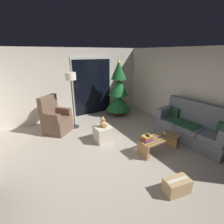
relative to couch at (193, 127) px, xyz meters
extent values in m
plane|color=#9E9384|center=(-2.32, 0.44, -0.40)|extent=(7.00, 7.00, 0.00)
cube|color=beige|center=(-2.32, 3.50, 0.85)|extent=(5.72, 0.12, 2.50)
cube|color=beige|center=(0.54, 0.44, 0.85)|extent=(0.12, 6.00, 2.50)
cube|color=silver|center=(-1.45, 3.43, 0.70)|extent=(1.60, 0.02, 2.20)
cube|color=black|center=(-1.45, 3.41, 0.65)|extent=(1.50, 0.02, 2.10)
cube|color=slate|center=(-0.07, -0.01, -0.23)|extent=(0.90, 1.95, 0.34)
cube|color=slate|center=(-0.04, -0.63, 0.01)|extent=(0.72, 0.65, 0.14)
cube|color=slate|center=(-0.09, -0.01, 0.01)|extent=(0.72, 0.65, 0.14)
cube|color=slate|center=(-0.13, 0.61, 0.01)|extent=(0.72, 0.65, 0.14)
cube|color=slate|center=(0.23, 0.01, 0.38)|extent=(0.34, 1.91, 0.60)
cube|color=slate|center=(-0.13, 0.86, 0.22)|extent=(0.77, 0.25, 0.28)
cube|color=#234C2D|center=(-0.13, 0.24, 0.09)|extent=(0.66, 0.94, 0.02)
cube|color=#234C2D|center=(0.04, 0.70, 0.22)|extent=(0.14, 0.33, 0.28)
cube|color=#9E7547|center=(-1.19, -0.08, -0.03)|extent=(1.10, 0.05, 0.04)
cube|color=#9E7547|center=(-1.19, 0.01, -0.03)|extent=(1.10, 0.05, 0.04)
cube|color=#9E7547|center=(-1.19, 0.10, -0.03)|extent=(1.10, 0.05, 0.04)
cube|color=#9E7547|center=(-1.19, 0.19, -0.03)|extent=(1.10, 0.05, 0.04)
cube|color=#9E7547|center=(-1.19, 0.27, -0.03)|extent=(1.10, 0.05, 0.04)
cube|color=#9E7547|center=(-1.68, 0.10, -0.23)|extent=(0.05, 0.36, 0.35)
cube|color=#9E7547|center=(-0.70, 0.10, -0.23)|extent=(0.05, 0.36, 0.35)
cube|color=#ADADB2|center=(-0.92, 0.17, 0.00)|extent=(0.09, 0.16, 0.02)
cube|color=#333338|center=(-1.14, 0.10, 0.00)|extent=(0.16, 0.07, 0.02)
cube|color=#6B3D7A|center=(-1.53, 0.14, 0.00)|extent=(0.26, 0.20, 0.03)
cube|color=#A32D28|center=(-1.54, 0.15, 0.04)|extent=(0.22, 0.15, 0.04)
cube|color=#B79333|center=(-1.54, 0.16, 0.08)|extent=(0.23, 0.20, 0.04)
cube|color=black|center=(-1.52, 0.15, 0.10)|extent=(0.12, 0.16, 0.01)
cylinder|color=#4C1E19|center=(-0.70, 2.73, -0.35)|extent=(0.36, 0.36, 0.10)
cylinder|color=brown|center=(-0.70, 2.73, -0.24)|extent=(0.08, 0.08, 0.12)
cone|color=#195628|center=(-0.70, 2.73, 0.15)|extent=(0.95, 0.95, 0.65)
cone|color=#195628|center=(-0.70, 2.73, 0.74)|extent=(0.76, 0.76, 0.65)
cone|color=#195628|center=(-0.70, 2.73, 1.33)|extent=(0.56, 0.56, 0.65)
sphere|color=#1E8C33|center=(-0.83, 2.85, 1.21)|extent=(0.06, 0.06, 0.06)
sphere|color=gold|center=(-0.37, 2.72, 0.55)|extent=(0.06, 0.06, 0.06)
sphere|color=blue|center=(-0.69, 2.99, 0.85)|extent=(0.06, 0.06, 0.06)
sphere|color=#B233A5|center=(-0.83, 3.04, 0.56)|extent=(0.06, 0.06, 0.06)
sphere|color=#B233A5|center=(-0.64, 3.08, 0.47)|extent=(0.06, 0.06, 0.06)
sphere|color=gold|center=(-0.55, 2.76, 1.32)|extent=(0.06, 0.06, 0.06)
sphere|color=red|center=(-0.48, 2.47, 0.49)|extent=(0.06, 0.06, 0.06)
sphere|color=#1E8C33|center=(-0.93, 2.53, 0.66)|extent=(0.06, 0.06, 0.06)
sphere|color=red|center=(-0.78, 3.00, 0.76)|extent=(0.06, 0.06, 0.06)
cone|color=#EAD14C|center=(-0.70, 2.73, 1.66)|extent=(0.14, 0.14, 0.12)
cube|color=brown|center=(-3.10, 2.43, -0.24)|extent=(0.96, 0.96, 0.31)
cube|color=brown|center=(-3.10, 2.43, 0.00)|extent=(0.96, 0.96, 0.18)
cube|color=brown|center=(-3.27, 2.64, 0.41)|extent=(0.63, 0.56, 0.64)
cube|color=brown|center=(-2.87, 2.60, 0.20)|extent=(0.48, 0.54, 0.22)
cube|color=brown|center=(-3.30, 2.24, 0.20)|extent=(0.48, 0.54, 0.22)
cylinder|color=#2D2D30|center=(-2.55, 2.50, -0.39)|extent=(0.28, 0.28, 0.02)
cylinder|color=#2D2D30|center=(-2.55, 2.50, 0.40)|extent=(0.03, 0.03, 1.55)
cylinder|color=beige|center=(-2.55, 2.50, 1.27)|extent=(0.32, 0.32, 0.22)
cube|color=beige|center=(-2.15, 1.25, -0.18)|extent=(0.44, 0.44, 0.43)
cylinder|color=tan|center=(-2.07, 1.24, 0.06)|extent=(0.12, 0.13, 0.06)
cylinder|color=tan|center=(-2.15, 1.17, 0.06)|extent=(0.12, 0.13, 0.06)
sphere|color=tan|center=(-2.15, 1.25, 0.13)|extent=(0.15, 0.15, 0.15)
sphere|color=tan|center=(-2.15, 1.25, 0.25)|extent=(0.11, 0.11, 0.11)
sphere|color=tan|center=(-2.12, 1.21, 0.24)|extent=(0.04, 0.04, 0.04)
sphere|color=tan|center=(-2.12, 1.27, 0.30)|extent=(0.04, 0.04, 0.04)
sphere|color=tan|center=(-2.18, 1.23, 0.30)|extent=(0.04, 0.04, 0.04)
sphere|color=tan|center=(-2.08, 1.28, 0.14)|extent=(0.06, 0.06, 0.06)
sphere|color=tan|center=(-2.19, 1.19, 0.14)|extent=(0.06, 0.06, 0.06)
cube|color=tan|center=(-1.85, -1.01, -0.26)|extent=(0.50, 0.34, 0.27)
cube|color=beige|center=(-1.85, -1.01, -0.12)|extent=(0.42, 0.14, 0.00)
camera|label=1|loc=(-3.96, -2.34, 1.95)|focal=26.00mm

